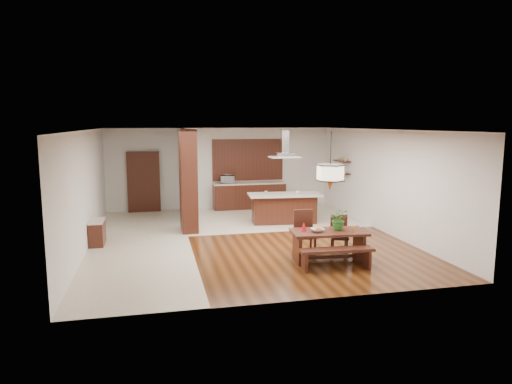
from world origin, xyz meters
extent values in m
plane|color=#3A1D0A|center=(0.00, 0.00, 0.00)|extent=(9.00, 9.00, 0.00)
cube|color=white|center=(0.00, 0.00, 2.90)|extent=(8.00, 9.00, 0.04)
cube|color=silver|center=(0.00, 4.50, 1.45)|extent=(8.00, 0.04, 2.90)
cube|color=silver|center=(0.00, -4.50, 1.45)|extent=(8.00, 0.04, 2.90)
cube|color=silver|center=(-4.00, 0.00, 1.45)|extent=(0.04, 9.00, 2.90)
cube|color=silver|center=(4.00, 0.00, 1.45)|extent=(0.04, 9.00, 2.90)
cube|color=beige|center=(-2.75, 0.00, 0.01)|extent=(2.50, 9.00, 0.01)
cube|color=beige|center=(1.25, 2.50, 0.01)|extent=(5.50, 4.00, 0.01)
cube|color=#402110|center=(0.00, 0.00, 2.88)|extent=(8.00, 9.00, 0.02)
cube|color=black|center=(-1.40, 1.20, 1.45)|extent=(0.45, 1.00, 2.90)
cube|color=silver|center=(-1.40, 3.30, 1.45)|extent=(0.18, 2.40, 2.90)
cube|color=black|center=(-3.81, 0.20, 0.32)|extent=(0.37, 0.88, 0.63)
cube|color=black|center=(-2.70, 4.40, 1.05)|extent=(1.10, 0.20, 2.10)
cube|color=black|center=(1.00, 4.20, 0.45)|extent=(2.60, 0.60, 0.90)
cube|color=beige|center=(1.00, 4.20, 0.92)|extent=(2.60, 0.62, 0.05)
cube|color=#AA6633|center=(1.00, 4.46, 1.75)|extent=(2.60, 0.08, 1.50)
cube|color=black|center=(3.87, 2.60, 1.40)|extent=(0.26, 0.90, 0.04)
cube|color=black|center=(3.87, 2.60, 1.80)|extent=(0.26, 0.90, 0.04)
cube|color=black|center=(1.43, -2.41, 0.66)|extent=(1.73, 0.98, 0.06)
cube|color=black|center=(0.71, -2.34, 0.32)|extent=(0.13, 0.67, 0.64)
cube|color=black|center=(2.14, -2.47, 0.32)|extent=(0.13, 0.67, 0.64)
imported|color=#276F25|center=(1.69, -2.35, 0.93)|extent=(0.52, 0.48, 0.48)
imported|color=#BDB7A5|center=(1.15, -2.43, 0.73)|extent=(0.29, 0.29, 0.07)
cone|color=red|center=(0.88, -2.29, 0.80)|extent=(0.15, 0.15, 0.21)
cylinder|color=gold|center=(1.93, -2.57, 0.74)|extent=(0.09, 0.09, 0.10)
cube|color=black|center=(1.55, 1.60, 0.43)|extent=(1.99, 0.90, 0.87)
cube|color=beige|center=(1.55, 1.56, 0.89)|extent=(2.30, 1.17, 0.05)
imported|color=silver|center=(1.95, 1.48, 0.96)|extent=(0.13, 0.13, 0.09)
imported|color=silver|center=(0.21, 4.21, 1.09)|extent=(0.53, 0.40, 0.27)
camera|label=1|loc=(-2.36, -11.74, 3.08)|focal=32.00mm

